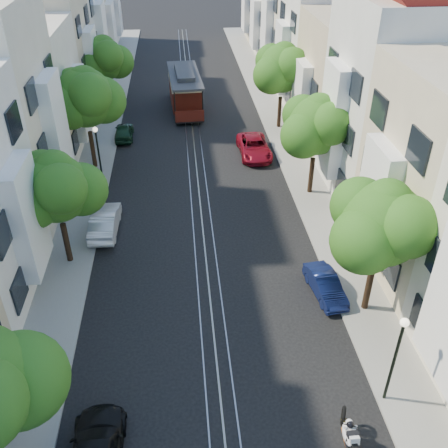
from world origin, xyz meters
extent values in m
plane|color=black|center=(0.00, 28.00, 0.00)|extent=(200.00, 200.00, 0.00)
cube|color=gray|center=(7.25, 28.00, 0.06)|extent=(2.50, 80.00, 0.12)
cube|color=gray|center=(-7.25, 28.00, 0.06)|extent=(2.50, 80.00, 0.12)
cube|color=gray|center=(-0.55, 28.00, 0.01)|extent=(0.06, 80.00, 0.02)
cube|color=gray|center=(0.00, 28.00, 0.01)|extent=(0.06, 80.00, 0.02)
cube|color=gray|center=(0.55, 28.00, 0.01)|extent=(0.06, 80.00, 0.02)
cube|color=tan|center=(0.00, 28.00, 0.00)|extent=(0.08, 80.00, 0.01)
cube|color=white|center=(8.20, 12.00, 4.20)|extent=(0.90, 3.04, 5.50)
cube|color=silver|center=(12.00, 20.00, 6.00)|extent=(7.00, 8.00, 12.00)
cube|color=white|center=(8.20, 20.00, 5.04)|extent=(0.90, 3.04, 6.60)
cube|color=#C6B28C|center=(12.00, 28.00, 4.50)|extent=(7.00, 8.00, 9.00)
cube|color=white|center=(8.20, 28.00, 3.78)|extent=(0.90, 3.04, 4.95)
cube|color=white|center=(12.00, 36.00, 5.25)|extent=(7.00, 8.00, 10.50)
cube|color=white|center=(8.20, 36.00, 4.41)|extent=(0.90, 3.04, 5.78)
cube|color=beige|center=(12.00, 44.00, 5.75)|extent=(7.00, 8.00, 11.50)
cube|color=white|center=(8.20, 44.00, 4.83)|extent=(0.90, 3.04, 6.32)
cube|color=silver|center=(12.00, 52.00, 4.75)|extent=(7.00, 8.00, 9.50)
cube|color=white|center=(8.20, 52.00, 3.99)|extent=(0.90, 3.04, 5.23)
cube|color=beige|center=(12.00, 60.00, 5.00)|extent=(7.00, 8.00, 10.00)
cube|color=white|center=(8.20, 60.00, 4.20)|extent=(0.90, 3.04, 5.50)
cube|color=white|center=(-8.20, 12.00, 4.12)|extent=(0.90, 3.04, 5.39)
cube|color=white|center=(-8.20, 20.00, 4.94)|extent=(0.90, 3.04, 6.47)
cube|color=silver|center=(-12.00, 28.00, 4.41)|extent=(7.00, 8.00, 8.82)
cube|color=white|center=(-8.20, 28.00, 3.70)|extent=(0.90, 3.04, 4.85)
cube|color=beige|center=(-12.00, 36.00, 5.14)|extent=(7.00, 8.00, 10.29)
cube|color=white|center=(-8.20, 36.00, 4.32)|extent=(0.90, 3.04, 5.66)
cube|color=silver|center=(-12.00, 44.00, 5.63)|extent=(7.00, 8.00, 11.27)
cube|color=white|center=(-8.20, 44.00, 4.73)|extent=(0.90, 3.04, 6.20)
cube|color=#C6B28C|center=(-12.00, 52.00, 4.66)|extent=(7.00, 8.00, 9.31)
cube|color=white|center=(-8.20, 52.00, 3.91)|extent=(0.90, 3.04, 5.12)
cube|color=white|center=(-12.00, 60.00, 4.90)|extent=(7.00, 8.00, 9.80)
cube|color=white|center=(-8.20, 60.00, 4.12)|extent=(0.90, 3.04, 5.39)
cylinder|color=black|center=(7.20, 9.00, 1.34)|extent=(0.30, 0.30, 2.45)
sphere|color=#2A5515|center=(7.20, 9.00, 4.81)|extent=(3.64, 3.64, 3.64)
sphere|color=#2A5515|center=(8.30, 9.50, 4.41)|extent=(2.91, 2.91, 2.91)
sphere|color=#2A5515|center=(6.25, 8.30, 4.51)|extent=(2.84, 2.84, 2.84)
sphere|color=#2A5515|center=(7.30, 9.10, 5.71)|extent=(2.18, 2.18, 2.18)
cylinder|color=black|center=(7.20, 20.00, 1.31)|extent=(0.30, 0.30, 2.38)
sphere|color=#2A5515|center=(7.20, 20.00, 4.68)|extent=(3.54, 3.54, 3.54)
sphere|color=#2A5515|center=(8.30, 20.50, 4.28)|extent=(2.83, 2.83, 2.83)
sphere|color=#2A5515|center=(6.25, 19.30, 4.38)|extent=(2.76, 2.76, 2.76)
sphere|color=#2A5515|center=(7.30, 20.10, 5.58)|extent=(2.12, 2.12, 2.12)
cylinder|color=black|center=(7.20, 31.00, 1.38)|extent=(0.30, 0.30, 2.52)
sphere|color=#2A5515|center=(7.20, 31.00, 4.94)|extent=(3.74, 3.74, 3.74)
sphere|color=#2A5515|center=(8.30, 31.50, 4.54)|extent=(3.00, 3.00, 3.00)
sphere|color=#2A5515|center=(6.25, 30.30, 4.64)|extent=(2.92, 2.92, 2.92)
sphere|color=#2A5515|center=(7.30, 31.10, 5.84)|extent=(2.25, 2.25, 2.25)
sphere|color=#2A5515|center=(-6.10, 2.50, 4.41)|extent=(2.91, 2.91, 2.91)
cylinder|color=black|center=(-7.20, 14.00, 1.26)|extent=(0.30, 0.30, 2.27)
sphere|color=#2A5515|center=(-7.20, 14.00, 4.47)|extent=(3.38, 3.38, 3.38)
sphere|color=#2A5515|center=(-6.10, 14.50, 4.07)|extent=(2.70, 2.70, 2.70)
sphere|color=#2A5515|center=(-8.15, 13.30, 4.17)|extent=(2.64, 2.64, 2.64)
sphere|color=#2A5515|center=(-7.10, 14.10, 5.38)|extent=(2.03, 2.03, 2.03)
cylinder|color=black|center=(-7.20, 25.00, 1.43)|extent=(0.30, 0.30, 2.62)
sphere|color=#2A5515|center=(-7.20, 25.00, 5.14)|extent=(3.90, 3.90, 3.90)
sphere|color=#2A5515|center=(-6.10, 25.50, 4.74)|extent=(3.12, 3.12, 3.12)
sphere|color=#2A5515|center=(-8.15, 24.30, 4.84)|extent=(3.04, 3.04, 3.04)
sphere|color=#2A5515|center=(-7.10, 25.10, 6.04)|extent=(2.34, 2.34, 2.34)
cylinder|color=black|center=(-7.20, 36.00, 1.31)|extent=(0.30, 0.30, 2.38)
sphere|color=#2A5515|center=(-7.20, 36.00, 4.68)|extent=(3.54, 3.54, 3.54)
sphere|color=#2A5515|center=(-6.10, 36.50, 4.28)|extent=(2.83, 2.83, 2.83)
sphere|color=#2A5515|center=(-8.15, 35.30, 4.38)|extent=(2.76, 2.76, 2.76)
sphere|color=#2A5515|center=(-7.10, 36.10, 5.58)|extent=(2.12, 2.12, 2.12)
cylinder|color=black|center=(6.30, 4.00, 2.12)|extent=(0.12, 0.12, 4.00)
sphere|color=#FFF2CC|center=(6.30, 4.00, 4.12)|extent=(0.32, 0.32, 0.32)
cylinder|color=black|center=(-6.30, 22.00, 2.12)|extent=(0.12, 0.12, 4.00)
sphere|color=#FFF2CC|center=(-6.30, 22.00, 4.12)|extent=(0.32, 0.32, 0.32)
torus|color=black|center=(4.26, 2.87, 0.81)|extent=(0.38, 0.73, 0.73)
ellipsoid|color=silver|center=(4.27, 2.20, 0.73)|extent=(0.45, 1.01, 0.81)
ellipsoid|color=silver|center=(4.27, 1.97, 0.96)|extent=(0.38, 0.55, 0.46)
cube|color=silver|center=(4.27, 1.94, 1.05)|extent=(0.34, 0.57, 0.31)
sphere|color=black|center=(4.27, 2.26, 1.19)|extent=(0.26, 0.26, 0.26)
cube|color=black|center=(-0.41, 36.03, 0.47)|extent=(2.88, 8.53, 0.32)
cube|color=#4B140C|center=(-0.41, 36.03, 1.73)|extent=(2.81, 5.39, 2.52)
cube|color=beige|center=(-0.41, 36.03, 2.68)|extent=(2.86, 5.44, 0.63)
cube|color=#2D2D30|center=(-0.41, 36.03, 3.10)|extent=(3.09, 8.54, 0.19)
cube|color=#2D2D30|center=(-0.41, 36.03, 3.36)|extent=(1.73, 4.80, 0.37)
imported|color=#0B133A|center=(5.60, 10.21, 0.54)|extent=(1.59, 3.42, 1.09)
imported|color=maroon|center=(4.40, 25.95, 0.66)|extent=(2.29, 4.78, 1.32)
imported|color=silver|center=(-5.60, 16.75, 0.68)|extent=(1.55, 4.15, 1.35)
imported|color=black|center=(-5.49, 29.93, 0.60)|extent=(1.49, 3.54, 1.19)
camera|label=1|loc=(-1.02, -7.72, 16.36)|focal=40.00mm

